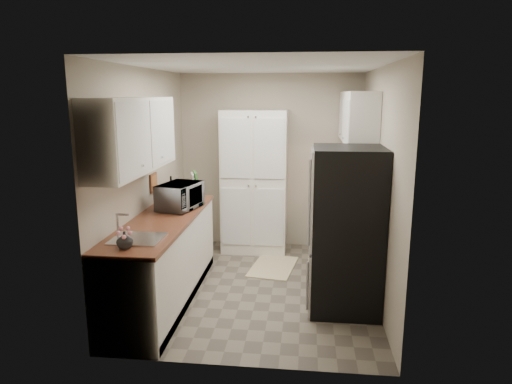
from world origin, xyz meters
The scene contains 16 objects.
ground centered at (0.00, 0.00, 0.00)m, with size 3.20×3.20×0.00m, color #665B4C.
room_shell centered at (-0.02, -0.01, 1.63)m, with size 2.64×3.24×2.52m.
pantry_cabinet centered at (-0.20, 1.32, 1.00)m, with size 0.90×0.55×2.00m, color silver.
base_cabinet_left centered at (-0.99, -0.43, 0.44)m, with size 0.60×2.30×0.88m, color silver.
countertop_left centered at (-0.99, -0.43, 0.90)m, with size 0.63×2.33×0.04m, color brown.
base_cabinet_right centered at (0.99, 1.19, 0.44)m, with size 0.60×0.80×0.88m, color silver.
countertop_right centered at (0.99, 1.19, 0.90)m, with size 0.63×0.83×0.04m, color brown.
electric_range centered at (0.97, 0.39, 0.48)m, with size 0.71×0.78×1.13m.
refrigerator centered at (0.94, -0.41, 0.85)m, with size 0.70×0.72×1.70m, color #B7B7BC.
microwave centered at (-0.91, -0.01, 1.07)m, with size 0.54×0.36×0.30m, color silver.
wine_bottle centered at (-1.14, 0.43, 1.06)m, with size 0.07×0.07×0.28m, color black.
flower_vase centered at (-1.01, -1.40, 0.99)m, with size 0.14×0.14×0.15m, color silver.
cutting_board centered at (-0.84, 0.54, 1.09)m, with size 0.02×0.27×0.34m, color #388A33.
toaster_oven centered at (1.07, 1.21, 1.04)m, with size 0.32×0.41×0.24m, color #B4B5B9.
fruit_basket centered at (1.06, 1.21, 1.21)m, with size 0.26×0.26×0.11m, color orange, non-canonical shape.
kitchen_mat centered at (0.12, 0.64, 0.01)m, with size 0.52×0.84×0.01m, color beige.
Camera 1 is at (0.51, -4.96, 2.21)m, focal length 32.00 mm.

